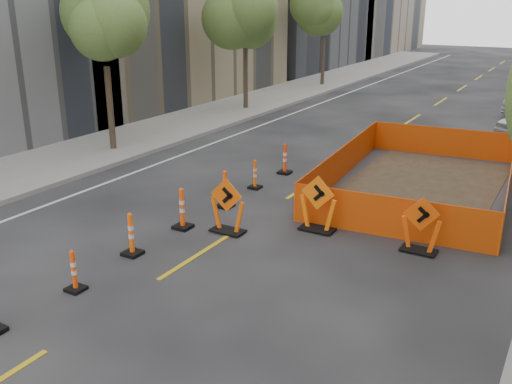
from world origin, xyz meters
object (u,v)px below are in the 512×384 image
Objects in this scene: channelizer_6 at (225,189)px; chevron_sign_center at (318,203)px; channelizer_3 at (74,270)px; chevron_sign_left at (227,205)px; channelizer_5 at (182,208)px; chevron_sign_right at (421,225)px; channelizer_7 at (255,174)px; channelizer_4 at (131,234)px; channelizer_8 at (285,159)px.

chevron_sign_center is (3.02, -0.27, 0.20)m from channelizer_6.
channelizer_3 is 4.31m from chevron_sign_left.
channelizer_5 reaches higher than channelizer_3.
channelizer_7 is at bearing 135.65° from chevron_sign_right.
channelizer_5 is 1.90m from channelizer_6.
channelizer_7 is at bearing 93.56° from channelizer_6.
channelizer_6 is 0.73× the size of chevron_sign_center.
channelizer_4 is 3.81m from channelizer_6.
channelizer_6 is 0.79× the size of chevron_sign_right.
channelizer_8 is at bearing 90.73° from channelizer_6.
chevron_sign_right is (5.65, -0.25, 0.15)m from channelizer_6.
channelizer_8 is 5.11m from chevron_sign_center.
channelizer_3 is at bearing -88.14° from channelizer_5.
channelizer_4 is at bearing -90.05° from channelizer_7.
channelizer_7 is at bearing 91.16° from channelizer_3.
chevron_sign_center reaches higher than chevron_sign_right.
chevron_sign_center is (3.14, 3.53, 0.22)m from channelizer_4.
chevron_sign_left is 1.06× the size of chevron_sign_right.
channelizer_5 is 0.74× the size of chevron_sign_center.
channelizer_7 is at bearing 103.94° from chevron_sign_left.
channelizer_5 is 5.98m from chevron_sign_right.
chevron_sign_center reaches higher than channelizer_6.
channelizer_3 is 0.66× the size of chevron_sign_right.
chevron_sign_right is (4.58, 1.28, -0.04)m from chevron_sign_left.
channelizer_6 reaches higher than channelizer_7.
channelizer_5 is at bearing -167.67° from chevron_sign_left.
channelizer_8 is 7.00m from chevron_sign_right.
channelizer_8 is (-0.08, 9.51, 0.07)m from channelizer_3.
chevron_sign_left reaches higher than channelizer_6.
channelizer_8 is (0.04, 5.71, -0.03)m from channelizer_5.
channelizer_3 is at bearing -119.30° from chevron_sign_center.
chevron_sign_left is at bearing 171.75° from chevron_sign_right.
channelizer_7 is 0.67× the size of chevron_sign_right.
channelizer_7 is 0.64× the size of chevron_sign_left.
chevron_sign_right is at bearing -2.54° from channelizer_6.
channelizer_5 is 1.06× the size of channelizer_8.
channelizer_4 is at bearing -132.19° from chevron_sign_center.
channelizer_7 is at bearing 89.95° from channelizer_4.
channelizer_3 is 0.87× the size of channelizer_8.
channelizer_4 is at bearing -172.30° from chevron_sign_right.
channelizer_4 is 1.90m from channelizer_5.
channelizer_4 is at bearing -90.57° from channelizer_8.
channelizer_3 is 0.61× the size of chevron_sign_center.
chevron_sign_left is at bearing -147.56° from chevron_sign_center.
channelizer_3 is 0.83× the size of channelizer_6.
channelizer_5 is 3.81m from channelizer_7.
chevron_sign_center is at bearing 27.71° from chevron_sign_left.
chevron_sign_left reaches higher than channelizer_3.
channelizer_5 is 0.80× the size of chevron_sign_right.
chevron_sign_right reaches higher than channelizer_8.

